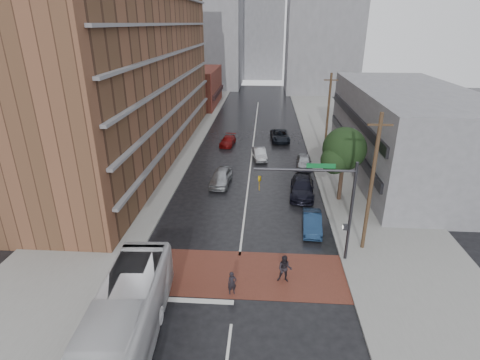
# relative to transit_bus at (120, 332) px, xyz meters

# --- Properties ---
(ground) EXTENTS (160.00, 160.00, 0.00)m
(ground) POSITION_rel_transit_bus_xyz_m (5.01, 6.57, -1.67)
(ground) COLOR black
(ground) RESTS_ON ground
(crosswalk) EXTENTS (14.00, 5.00, 0.02)m
(crosswalk) POSITION_rel_transit_bus_xyz_m (5.01, 7.07, -1.66)
(crosswalk) COLOR brown
(crosswalk) RESTS_ON ground
(sidewalk_west) EXTENTS (9.00, 90.00, 0.15)m
(sidewalk_west) POSITION_rel_transit_bus_xyz_m (-6.49, 31.57, -1.60)
(sidewalk_west) COLOR gray
(sidewalk_west) RESTS_ON ground
(sidewalk_east) EXTENTS (9.00, 90.00, 0.15)m
(sidewalk_east) POSITION_rel_transit_bus_xyz_m (16.51, 31.57, -1.60)
(sidewalk_east) COLOR gray
(sidewalk_east) RESTS_ON ground
(apartment_block) EXTENTS (10.00, 44.00, 28.00)m
(apartment_block) POSITION_rel_transit_bus_xyz_m (-8.99, 30.57, 12.33)
(apartment_block) COLOR brown
(apartment_block) RESTS_ON ground
(storefront_west) EXTENTS (8.00, 16.00, 7.00)m
(storefront_west) POSITION_rel_transit_bus_xyz_m (-6.99, 60.57, 1.83)
(storefront_west) COLOR maroon
(storefront_west) RESTS_ON ground
(building_east) EXTENTS (11.00, 26.00, 9.00)m
(building_east) POSITION_rel_transit_bus_xyz_m (21.51, 26.57, 2.83)
(building_east) COLOR gray
(building_east) RESTS_ON ground
(distant_tower_west) EXTENTS (18.00, 16.00, 32.00)m
(distant_tower_west) POSITION_rel_transit_bus_xyz_m (-8.99, 84.57, 14.33)
(distant_tower_west) COLOR gray
(distant_tower_west) RESTS_ON ground
(distant_tower_east) EXTENTS (16.00, 14.00, 36.00)m
(distant_tower_east) POSITION_rel_transit_bus_xyz_m (19.01, 78.57, 16.33)
(distant_tower_east) COLOR gray
(distant_tower_east) RESTS_ON ground
(distant_tower_center) EXTENTS (12.00, 10.00, 24.00)m
(distant_tower_center) POSITION_rel_transit_bus_xyz_m (5.01, 101.57, 10.33)
(distant_tower_center) COLOR gray
(distant_tower_center) RESTS_ON ground
(street_tree) EXTENTS (4.20, 4.10, 6.90)m
(street_tree) POSITION_rel_transit_bus_xyz_m (13.53, 18.60, 3.06)
(street_tree) COLOR #332319
(street_tree) RESTS_ON ground
(signal_mast) EXTENTS (6.50, 0.30, 7.20)m
(signal_mast) POSITION_rel_transit_bus_xyz_m (10.86, 9.07, 3.06)
(signal_mast) COLOR #2D2D33
(signal_mast) RESTS_ON ground
(utility_pole_near) EXTENTS (1.60, 0.26, 10.00)m
(utility_pole_near) POSITION_rel_transit_bus_xyz_m (13.81, 10.57, 3.47)
(utility_pole_near) COLOR #473321
(utility_pole_near) RESTS_ON ground
(utility_pole_far) EXTENTS (1.60, 0.26, 10.00)m
(utility_pole_far) POSITION_rel_transit_bus_xyz_m (13.81, 30.57, 3.47)
(utility_pole_far) COLOR #473321
(utility_pole_far) RESTS_ON ground
(transit_bus) EXTENTS (3.51, 12.15, 3.35)m
(transit_bus) POSITION_rel_transit_bus_xyz_m (0.00, 0.00, 0.00)
(transit_bus) COLOR silver
(transit_bus) RESTS_ON ground
(pedestrian_a) EXTENTS (0.65, 0.53, 1.52)m
(pedestrian_a) POSITION_rel_transit_bus_xyz_m (4.84, 5.07, -0.91)
(pedestrian_a) COLOR black
(pedestrian_a) RESTS_ON ground
(pedestrian_b) EXTENTS (0.99, 0.81, 1.86)m
(pedestrian_b) POSITION_rel_transit_bus_xyz_m (8.03, 6.47, -0.74)
(pedestrian_b) COLOR black
(pedestrian_b) RESTS_ON ground
(car_travel_a) EXTENTS (2.20, 4.75, 1.58)m
(car_travel_a) POSITION_rel_transit_bus_xyz_m (2.25, 21.53, -0.88)
(car_travel_a) COLOR #A0A4A8
(car_travel_a) RESTS_ON ground
(car_travel_b) EXTENTS (1.99, 4.15, 1.31)m
(car_travel_b) POSITION_rel_transit_bus_xyz_m (5.99, 29.41, -1.02)
(car_travel_b) COLOR #B4B7BC
(car_travel_b) RESTS_ON ground
(car_travel_c) EXTENTS (2.17, 4.29, 1.19)m
(car_travel_c) POSITION_rel_transit_bus_xyz_m (1.64, 34.69, -1.08)
(car_travel_c) COLOR #670B0B
(car_travel_c) RESTS_ON ground
(suv_travel) EXTENTS (2.76, 5.39, 1.46)m
(suv_travel) POSITION_rel_transit_bus_xyz_m (8.65, 37.21, -0.94)
(suv_travel) COLOR black
(suv_travel) RESTS_ON ground
(car_parked_near) EXTENTS (1.68, 4.14, 1.34)m
(car_parked_near) POSITION_rel_transit_bus_xyz_m (10.44, 12.99, -1.00)
(car_parked_near) COLOR #142A48
(car_parked_near) RESTS_ON ground
(car_parked_mid) EXTENTS (2.67, 5.62, 1.58)m
(car_parked_mid) POSITION_rel_transit_bus_xyz_m (10.21, 19.56, -0.88)
(car_parked_mid) COLOR black
(car_parked_mid) RESTS_ON ground
(car_parked_far) EXTENTS (1.91, 4.16, 1.38)m
(car_parked_far) POSITION_rel_transit_bus_xyz_m (11.04, 27.02, -0.98)
(car_parked_far) COLOR #9EA2A6
(car_parked_far) RESTS_ON ground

